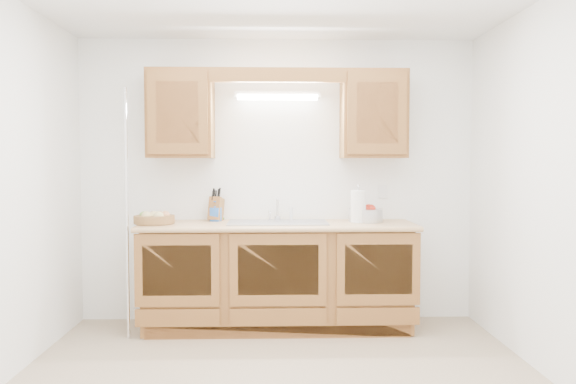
{
  "coord_description": "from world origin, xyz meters",
  "views": [
    {
      "loc": [
        -0.05,
        -3.52,
        1.41
      ],
      "look_at": [
        0.08,
        0.85,
        1.18
      ],
      "focal_mm": 35.0,
      "sensor_mm": 36.0,
      "label": 1
    }
  ],
  "objects_px": {
    "knife_block": "(216,209)",
    "apple_bowl": "(366,214)",
    "paper_towel": "(358,207)",
    "fruit_basket": "(154,218)"
  },
  "relations": [
    {
      "from": "knife_block",
      "to": "paper_towel",
      "type": "xyz_separation_m",
      "value": [
        1.22,
        -0.21,
        0.03
      ]
    },
    {
      "from": "fruit_basket",
      "to": "apple_bowl",
      "type": "height_order",
      "value": "apple_bowl"
    },
    {
      "from": "paper_towel",
      "to": "apple_bowl",
      "type": "bearing_deg",
      "value": 44.53
    },
    {
      "from": "fruit_basket",
      "to": "paper_towel",
      "type": "xyz_separation_m",
      "value": [
        1.71,
        0.02,
        0.09
      ]
    },
    {
      "from": "knife_block",
      "to": "paper_towel",
      "type": "height_order",
      "value": "paper_towel"
    },
    {
      "from": "fruit_basket",
      "to": "apple_bowl",
      "type": "relative_size",
      "value": 1.37
    },
    {
      "from": "paper_towel",
      "to": "knife_block",
      "type": "bearing_deg",
      "value": 170.09
    },
    {
      "from": "knife_block",
      "to": "apple_bowl",
      "type": "height_order",
      "value": "knife_block"
    },
    {
      "from": "fruit_basket",
      "to": "paper_towel",
      "type": "distance_m",
      "value": 1.71
    },
    {
      "from": "paper_towel",
      "to": "apple_bowl",
      "type": "relative_size",
      "value": 1.06
    }
  ]
}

